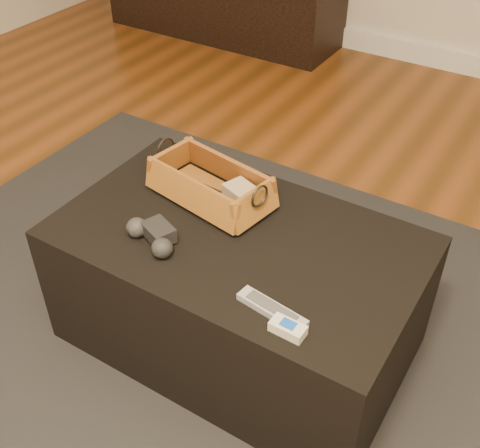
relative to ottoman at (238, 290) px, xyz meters
The scene contains 10 objects.
floor 0.47m from the ottoman, 116.17° to the right, with size 5.00×5.50×0.01m, color brown.
baseboard 2.38m from the ottoman, 94.39° to the left, with size 5.00×0.04×0.12m, color white.
area_rug 0.22m from the ottoman, 90.00° to the right, with size 2.60×2.00×0.01m, color black.
ottoman is the anchor object (origin of this frame).
tv_remote 0.31m from the ottoman, 152.75° to the left, with size 0.20×0.04×0.02m, color black.
cloth_bundle 0.28m from the ottoman, 116.02° to the left, with size 0.10×0.07×0.06m, color #CAAC8C.
wicker_basket 0.31m from the ottoman, 146.92° to the left, with size 0.40×0.25×0.13m.
game_controller 0.33m from the ottoman, 138.95° to the right, with size 0.18×0.13×0.06m.
silver_remote 0.37m from the ottoman, 42.13° to the right, with size 0.19×0.07×0.02m.
cream_gadget 0.43m from the ottoman, 39.77° to the right, with size 0.08×0.04×0.03m.
Camera 1 is at (0.85, -0.70, 1.47)m, focal length 45.00 mm.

